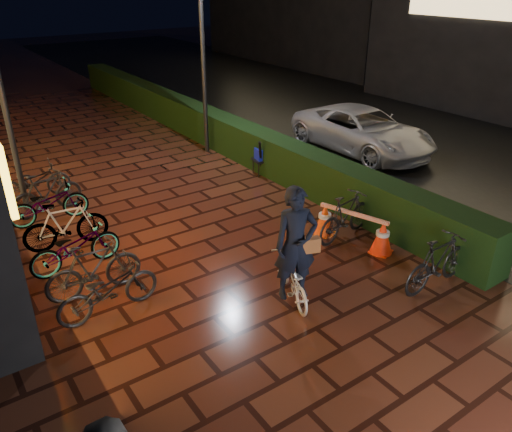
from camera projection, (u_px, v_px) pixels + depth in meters
ground at (272, 293)px, 8.27m from camera, size 80.00×80.00×0.00m
asphalt_road at (399, 132)px, 16.58m from camera, size 11.00×60.00×0.01m
hedge at (204, 124)px, 15.63m from camera, size 0.70×20.00×1.00m
van at (362, 130)px, 14.57m from camera, size 2.10×4.50×1.25m
lamp_post_hedge at (203, 62)px, 13.65m from camera, size 0.44×0.18×4.65m
lamp_post_sf at (1, 89)px, 10.25m from camera, size 0.45×0.24×4.78m
cyclist at (294, 260)px, 7.79m from camera, size 0.94×1.47×1.99m
traffic_barrier at (353, 228)px, 9.67m from camera, size 0.84×1.64×0.67m
cart_assembly at (263, 155)px, 12.93m from camera, size 0.63×0.55×1.00m
parked_bikes_storefront at (63, 224)px, 9.54m from camera, size 1.83×5.89×0.95m
parked_bikes_hedge at (388, 237)px, 9.03m from camera, size 1.64×2.71×0.95m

